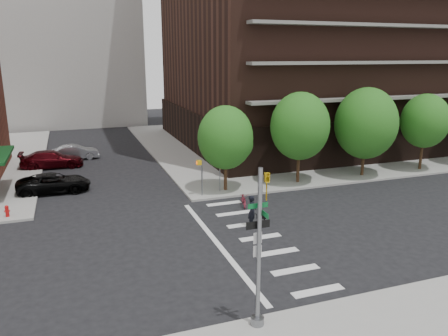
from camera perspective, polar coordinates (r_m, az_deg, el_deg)
The scene contains 16 objects.
ground at distance 23.55m, azimuth -2.01°, elevation -10.04°, with size 120.00×120.00×0.00m, color black.
sidewalk_ne at distance 52.42m, azimuth 11.71°, elevation 3.62°, with size 39.00×33.00×0.15m, color gray.
crosswalk at distance 24.24m, azimuth 3.03°, elevation -9.29°, with size 3.85×13.00×0.01m.
tree_a at distance 31.27m, azimuth 0.19°, elevation 3.99°, with size 4.00×4.00×5.90m.
tree_b at distance 33.66m, azimuth 9.89°, elevation 5.40°, with size 4.50×4.50×6.65m.
tree_c at distance 36.97m, azimuth 18.06°, elevation 5.56°, with size 5.00×5.00×6.80m.
tree_d at distance 40.90m, azimuth 24.78°, elevation 5.60°, with size 4.00×4.00×6.20m.
traffic_signal at distance 15.91m, azimuth 4.64°, elevation -12.05°, with size 0.90×0.75×6.00m.
pedestrian_signal at distance 30.70m, azimuth -2.40°, elevation -0.42°, with size 2.18×0.67×2.60m.
fire_hydrant at distance 29.98m, azimuth -26.49°, elevation -4.98°, with size 0.24×0.24×0.73m.
parked_car_black at distance 34.22m, azimuth -21.34°, elevation -1.84°, with size 5.12×2.36×1.42m, color black.
parked_car_maroon at distance 41.69m, azimuth -21.57°, elevation 1.07°, with size 5.34×2.17×1.55m, color #39050A.
parked_car_silver at distance 44.23m, azimuth -18.84°, elevation 1.96°, with size 4.31×1.50×1.42m, color gray.
scooter at distance 29.21m, azimuth 2.60°, elevation -4.06°, with size 0.62×1.77×0.93m, color maroon.
dog_walker at distance 25.68m, azimuth 3.69°, elevation -5.61°, with size 0.46×0.69×1.90m, color black.
dog at distance 26.49m, azimuth 4.99°, elevation -6.37°, with size 0.68×0.33×0.56m.
Camera 1 is at (-6.40, -20.41, 9.84)m, focal length 35.00 mm.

